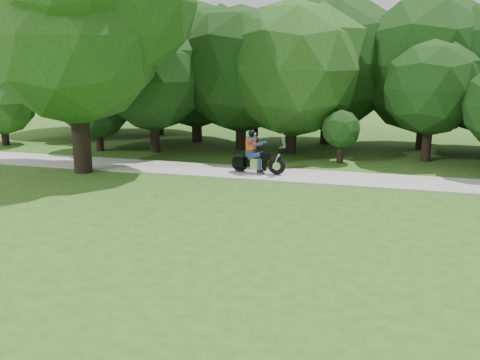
# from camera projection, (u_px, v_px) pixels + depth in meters

# --- Properties ---
(ground) EXTENTS (100.00, 100.00, 0.00)m
(ground) POSITION_uv_depth(u_px,v_px,m) (346.00, 263.00, 11.60)
(ground) COLOR #2B5418
(ground) RESTS_ON ground
(walkway) EXTENTS (60.00, 2.20, 0.06)m
(walkway) POSITION_uv_depth(u_px,v_px,m) (366.00, 180.00, 19.08)
(walkway) COLOR #ABABA5
(walkway) RESTS_ON ground
(tree_line) EXTENTS (39.53, 11.11, 7.80)m
(tree_line) POSITION_uv_depth(u_px,v_px,m) (373.00, 70.00, 24.51)
(tree_line) COLOR black
(tree_line) RESTS_ON ground
(big_tree_west) EXTENTS (8.64, 6.56, 9.96)m
(big_tree_west) POSITION_uv_depth(u_px,v_px,m) (77.00, 16.00, 19.50)
(big_tree_west) COLOR black
(big_tree_west) RESTS_ON ground
(touring_motorcycle) EXTENTS (2.14, 0.74, 1.63)m
(touring_motorcycle) POSITION_uv_depth(u_px,v_px,m) (255.00, 157.00, 19.94)
(touring_motorcycle) COLOR black
(touring_motorcycle) RESTS_ON walkway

